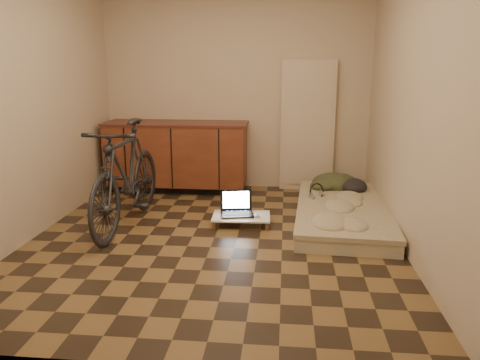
# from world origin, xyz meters

# --- Properties ---
(room_shell) EXTENTS (3.50, 4.00, 2.60)m
(room_shell) POSITION_xyz_m (0.00, 0.00, 1.30)
(room_shell) COLOR brown
(room_shell) RESTS_ON ground
(cabinets) EXTENTS (1.84, 0.62, 0.91)m
(cabinets) POSITION_xyz_m (-0.75, 1.70, 0.47)
(cabinets) COLOR black
(cabinets) RESTS_ON ground
(appliance_panel) EXTENTS (0.70, 0.10, 1.70)m
(appliance_panel) POSITION_xyz_m (0.95, 1.94, 0.85)
(appliance_panel) COLOR beige
(appliance_panel) RESTS_ON ground
(bicycle) EXTENTS (0.61, 1.87, 1.20)m
(bicycle) POSITION_xyz_m (-0.94, 0.24, 0.60)
(bicycle) COLOR black
(bicycle) RESTS_ON ground
(futon) EXTENTS (1.09, 2.07, 0.17)m
(futon) POSITION_xyz_m (1.30, 0.65, 0.09)
(futon) COLOR #BCB296
(futon) RESTS_ON ground
(clothing_pile) EXTENTS (0.63, 0.54, 0.24)m
(clothing_pile) POSITION_xyz_m (1.34, 1.40, 0.29)
(clothing_pile) COLOR #333A22
(clothing_pile) RESTS_ON futon
(headphones) EXTENTS (0.30, 0.29, 0.15)m
(headphones) POSITION_xyz_m (1.03, 0.92, 0.25)
(headphones) COLOR black
(headphones) RESTS_ON futon
(lap_desk) EXTENTS (0.61, 0.41, 0.10)m
(lap_desk) POSITION_xyz_m (0.22, 0.40, 0.09)
(lap_desk) COLOR brown
(lap_desk) RESTS_ON ground
(laptop) EXTENTS (0.38, 0.36, 0.23)m
(laptop) POSITION_xyz_m (0.17, 0.47, 0.15)
(laptop) COLOR black
(laptop) RESTS_ON lap_desk
(mouse) EXTENTS (0.08, 0.10, 0.03)m
(mouse) POSITION_xyz_m (0.39, 0.37, 0.11)
(mouse) COLOR silver
(mouse) RESTS_ON lap_desk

